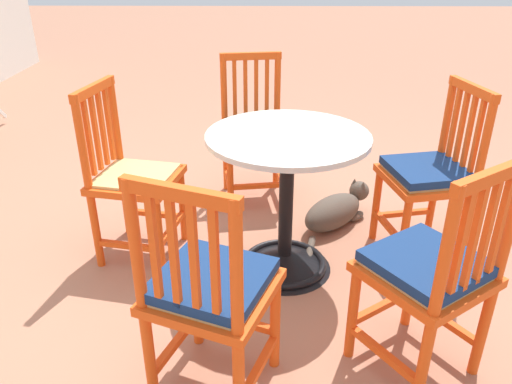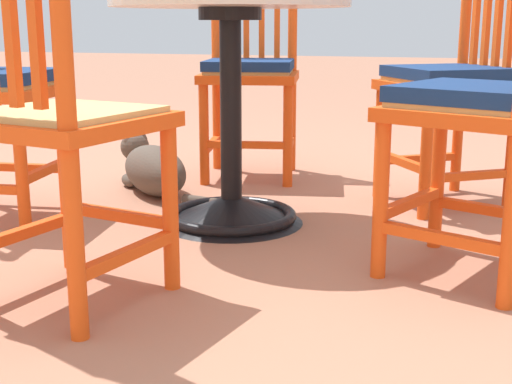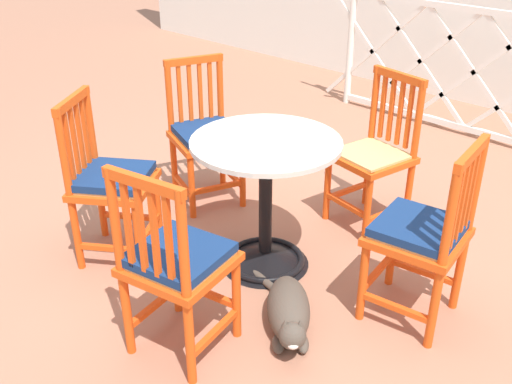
{
  "view_description": "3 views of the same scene",
  "coord_description": "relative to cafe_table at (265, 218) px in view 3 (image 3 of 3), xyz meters",
  "views": [
    {
      "loc": [
        -2.12,
        0.08,
        1.51
      ],
      "look_at": [
        0.01,
        0.1,
        0.45
      ],
      "focal_mm": 35.2,
      "sensor_mm": 36.0,
      "label": 1
    },
    {
      "loc": [
        -0.74,
        2.15,
        0.66
      ],
      "look_at": [
        -0.07,
        0.02,
        0.13
      ],
      "focal_mm": 50.22,
      "sensor_mm": 36.0,
      "label": 2
    },
    {
      "loc": [
        1.85,
        -2.03,
        1.86
      ],
      "look_at": [
        -0.12,
        0.06,
        0.35
      ],
      "focal_mm": 41.44,
      "sensor_mm": 36.0,
      "label": 3
    }
  ],
  "objects": [
    {
      "name": "tabby_cat",
      "position": [
        0.45,
        -0.33,
        -0.19
      ],
      "size": [
        0.64,
        0.47,
        0.23
      ],
      "color": "#4C4238",
      "rests_on": "ground_plane"
    },
    {
      "name": "ground_plane",
      "position": [
        -0.04,
        0.04,
        -0.28
      ],
      "size": [
        24.0,
        24.0,
        0.0
      ],
      "primitive_type": "plane",
      "color": "#A36B51"
    },
    {
      "name": "orange_chair_at_corner",
      "position": [
        0.17,
        -0.74,
        0.16
      ],
      "size": [
        0.47,
        0.47,
        0.91
      ],
      "color": "#E04C14",
      "rests_on": "ground_plane"
    },
    {
      "name": "orange_chair_by_planter",
      "position": [
        0.81,
        0.17,
        0.16
      ],
      "size": [
        0.45,
        0.45,
        0.91
      ],
      "color": "#E04C14",
      "rests_on": "ground_plane"
    },
    {
      "name": "orange_chair_tucked_in",
      "position": [
        -0.67,
        -0.49,
        0.16
      ],
      "size": [
        0.56,
        0.56,
        0.91
      ],
      "color": "#E04C14",
      "rests_on": "ground_plane"
    },
    {
      "name": "orange_chair_facing_out",
      "position": [
        -0.78,
        0.29,
        0.16
      ],
      "size": [
        0.52,
        0.52,
        0.91
      ],
      "color": "#E04C14",
      "rests_on": "ground_plane"
    },
    {
      "name": "cafe_table",
      "position": [
        0.0,
        0.0,
        0.0
      ],
      "size": [
        0.76,
        0.76,
        0.73
      ],
      "color": "black",
      "rests_on": "ground_plane"
    },
    {
      "name": "orange_chair_near_fence",
      "position": [
        0.15,
        0.78,
        0.15
      ],
      "size": [
        0.47,
        0.47,
        0.91
      ],
      "color": "#E04C14",
      "rests_on": "ground_plane"
    },
    {
      "name": "pet_water_bowl",
      "position": [
        -1.29,
        0.78,
        -0.26
      ],
      "size": [
        0.17,
        0.17,
        0.05
      ],
      "primitive_type": "cylinder",
      "color": "silver",
      "rests_on": "ground_plane"
    }
  ]
}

